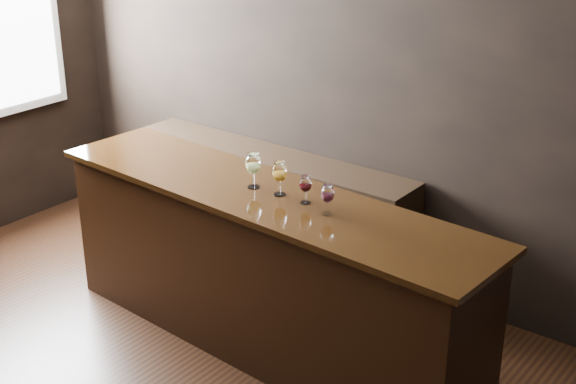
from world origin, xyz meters
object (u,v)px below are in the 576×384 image
Objects in this scene: glass_white at (253,165)px; glass_amber at (279,173)px; back_bar_shelf at (269,207)px; glass_red_b at (328,194)px; bar_counter at (265,274)px; glass_red_a at (306,185)px.

glass_white reaches higher than glass_amber.
back_bar_shelf is 1.36m from glass_white.
glass_amber is (0.20, 0.00, -0.01)m from glass_white.
glass_red_b is (0.38, -0.06, -0.02)m from glass_amber.
back_bar_shelf is (-0.73, 0.95, -0.08)m from bar_counter.
glass_white is at bearing 174.84° from glass_red_b.
bar_counter is 16.35× the size of glass_red_b.
glass_amber is at bearing 1.04° from glass_white.
glass_red_b is (0.19, -0.05, 0.01)m from glass_red_a.
bar_counter is 0.70m from glass_white.
glass_red_b is at bearing -39.02° from back_bar_shelf.
bar_counter is 17.30× the size of glass_red_a.
bar_counter is 0.69m from glass_amber.
glass_amber is at bearing 21.89° from bar_counter.
glass_amber reaches higher than back_bar_shelf.
back_bar_shelf is 11.59× the size of glass_amber.
bar_counter is at bearing -174.20° from glass_red_a.
glass_white is 0.39m from glass_red_a.
glass_amber is 0.19m from glass_red_a.
bar_counter reaches higher than back_bar_shelf.
glass_red_a is at bearing 8.99° from bar_counter.
bar_counter is 0.82m from glass_red_b.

